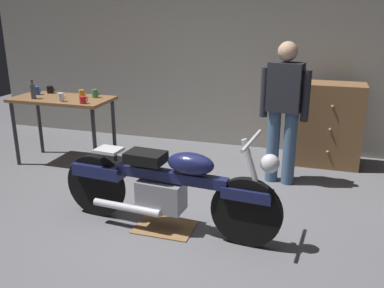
# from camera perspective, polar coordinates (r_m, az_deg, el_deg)

# --- Properties ---
(ground_plane) EXTENTS (12.00, 12.00, 0.00)m
(ground_plane) POSITION_cam_1_polar(r_m,az_deg,el_deg) (4.09, -2.66, -11.69)
(ground_plane) COLOR slate
(back_wall) EXTENTS (8.00, 0.12, 3.10)m
(back_wall) POSITION_cam_1_polar(r_m,az_deg,el_deg) (6.27, 6.02, 13.64)
(back_wall) COLOR gray
(back_wall) RESTS_ON ground_plane
(workbench) EXTENTS (1.30, 0.64, 0.90)m
(workbench) POSITION_cam_1_polar(r_m,az_deg,el_deg) (5.79, -17.14, 4.93)
(workbench) COLOR brown
(workbench) RESTS_ON ground_plane
(motorcycle) EXTENTS (2.19, 0.60, 1.00)m
(motorcycle) POSITION_cam_1_polar(r_m,az_deg,el_deg) (3.93, -3.37, -5.66)
(motorcycle) COLOR black
(motorcycle) RESTS_ON ground_plane
(person_standing) EXTENTS (0.56, 0.28, 1.67)m
(person_standing) POSITION_cam_1_polar(r_m,az_deg,el_deg) (4.97, 12.35, 4.87)
(person_standing) COLOR #446082
(person_standing) RESTS_ON ground_plane
(wooden_dresser) EXTENTS (0.80, 0.47, 1.10)m
(wooden_dresser) POSITION_cam_1_polar(r_m,az_deg,el_deg) (5.82, 18.20, 2.48)
(wooden_dresser) COLOR brown
(wooden_dresser) RESTS_ON ground_plane
(drip_tray) EXTENTS (0.56, 0.40, 0.01)m
(drip_tray) POSITION_cam_1_polar(r_m,az_deg,el_deg) (4.14, -3.71, -11.20)
(drip_tray) COLOR olive
(drip_tray) RESTS_ON ground_plane
(mug_white_ceramic) EXTENTS (0.11, 0.07, 0.11)m
(mug_white_ceramic) POSITION_cam_1_polar(r_m,az_deg,el_deg) (5.52, -17.34, 6.07)
(mug_white_ceramic) COLOR white
(mug_white_ceramic) RESTS_ON workbench
(mug_red_diner) EXTENTS (0.11, 0.08, 0.09)m
(mug_red_diner) POSITION_cam_1_polar(r_m,az_deg,el_deg) (5.34, -14.56, 5.80)
(mug_red_diner) COLOR red
(mug_red_diner) RESTS_ON workbench
(mug_black_matte) EXTENTS (0.12, 0.09, 0.10)m
(mug_black_matte) POSITION_cam_1_polar(r_m,az_deg,el_deg) (6.12, -18.68, 7.01)
(mug_black_matte) COLOR black
(mug_black_matte) RESTS_ON workbench
(mug_orange_travel) EXTENTS (0.11, 0.07, 0.10)m
(mug_orange_travel) POSITION_cam_1_polar(r_m,az_deg,el_deg) (5.70, -14.72, 6.61)
(mug_orange_travel) COLOR orange
(mug_orange_travel) RESTS_ON workbench
(mug_green_speckled) EXTENTS (0.11, 0.07, 0.11)m
(mug_green_speckled) POSITION_cam_1_polar(r_m,az_deg,el_deg) (5.65, -13.01, 6.68)
(mug_green_speckled) COLOR #3D7F4C
(mug_green_speckled) RESTS_ON workbench
(mug_blue_enamel) EXTENTS (0.11, 0.07, 0.11)m
(mug_blue_enamel) POSITION_cam_1_polar(r_m,az_deg,el_deg) (6.08, -20.27, 6.81)
(mug_blue_enamel) COLOR #2D51AD
(mug_blue_enamel) RESTS_ON workbench
(bottle) EXTENTS (0.06, 0.06, 0.24)m
(bottle) POSITION_cam_1_polar(r_m,az_deg,el_deg) (5.80, -20.75, 6.70)
(bottle) COLOR #3F4C59
(bottle) RESTS_ON workbench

